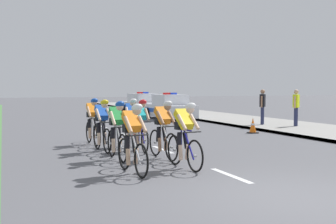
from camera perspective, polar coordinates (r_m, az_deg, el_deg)
name	(u,v)px	position (r m, az deg, el deg)	size (l,w,h in m)	color
ground_plane	(287,197)	(7.44, 16.13, -11.23)	(160.00, 160.00, 0.00)	#56565B
sidewalk_slab	(244,120)	(23.34, 10.45, -1.16)	(4.32, 60.00, 0.12)	gray
kerb_edge	(211,121)	(22.30, 5.93, -1.31)	(0.16, 60.00, 0.13)	#9E9E99
lane_markings_centre	(163,149)	(12.49, -0.74, -5.20)	(0.14, 17.60, 0.01)	white
cyclist_lead	(132,138)	(8.90, -4.93, -3.57)	(0.44, 1.72, 1.56)	black
cyclist_second	(185,135)	(9.47, 2.33, -3.14)	(0.44, 1.72, 1.56)	black
cyclist_third	(117,129)	(10.72, -7.06, -2.41)	(0.42, 1.72, 1.56)	black
cyclist_fourth	(163,129)	(10.80, -0.65, -2.35)	(0.44, 1.72, 1.56)	black
cyclist_fifth	(102,125)	(12.19, -9.11, -1.74)	(0.44, 1.72, 1.56)	black
cyclist_sixth	(140,124)	(12.21, -3.84, -1.70)	(0.43, 1.72, 1.56)	black
cyclist_seventh	(93,121)	(13.78, -10.39, -1.18)	(0.43, 1.72, 1.56)	black
cyclist_eighth	(131,122)	(13.14, -5.09, -1.35)	(0.43, 1.72, 1.56)	black
police_car_nearest	(169,108)	(24.63, 0.19, 0.57)	(2.02, 4.41, 1.59)	silver
police_car_second	(142,105)	(29.47, -3.58, 1.01)	(2.29, 4.54, 1.59)	silver
traffic_cone_mid	(253,126)	(17.34, 11.64, -1.86)	(0.36, 0.36, 0.64)	black
spectator_closest	(296,105)	(19.73, 17.28, 0.92)	(0.47, 0.39, 1.68)	#23284C
spectator_middle	(263,104)	(20.17, 12.93, 1.04)	(0.43, 0.42, 1.68)	#23284C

